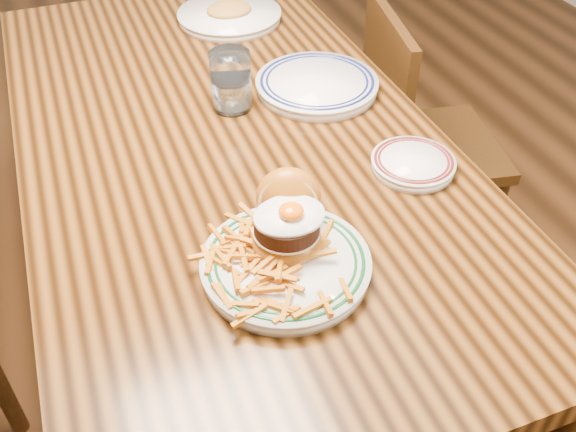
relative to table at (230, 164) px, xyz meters
name	(u,v)px	position (x,y,z in m)	size (l,w,h in m)	color
floor	(243,349)	(0.00, 0.00, -0.66)	(6.00, 6.00, 0.00)	black
table	(230,164)	(0.00, 0.00, 0.00)	(0.85, 1.60, 0.75)	black
chair_right	(415,137)	(0.63, 0.23, -0.23)	(0.45, 0.45, 0.82)	#3B220C
main_plate	(286,248)	(-0.02, -0.41, 0.12)	(0.28, 0.29, 0.13)	white
side_plate	(413,163)	(0.30, -0.26, 0.10)	(0.16, 0.16, 0.03)	white
rear_plate	(317,84)	(0.24, 0.09, 0.11)	(0.28, 0.28, 0.03)	white
water_glass	(231,84)	(0.04, 0.09, 0.15)	(0.09, 0.09, 0.13)	white
far_plate	(229,15)	(0.16, 0.52, 0.10)	(0.28, 0.28, 0.05)	white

